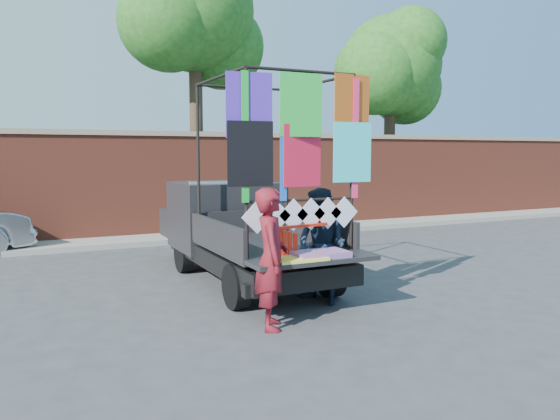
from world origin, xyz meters
name	(u,v)px	position (x,y,z in m)	size (l,w,h in m)	color
ground	(307,306)	(0.00, 0.00, 0.00)	(90.00, 90.00, 0.00)	#38383A
brick_wall	(173,183)	(0.00, 7.00, 1.33)	(30.00, 0.45, 2.61)	brown
curb	(181,238)	(0.00, 6.30, 0.06)	(30.00, 1.20, 0.12)	gray
tree_mid	(196,17)	(1.02, 8.12, 5.70)	(4.20, 3.30, 7.73)	#38281C
tree_right	(393,69)	(7.52, 8.12, 4.75)	(4.20, 3.30, 6.62)	#38281C
pickup_truck	(234,229)	(-0.19, 2.26, 0.79)	(1.98, 4.97, 3.13)	black
woman	(271,259)	(-0.83, -0.62, 0.84)	(0.61, 0.40, 1.68)	maroon
man	(322,246)	(0.25, 0.05, 0.80)	(0.78, 0.61, 1.60)	#141F33
streamer_bundle	(292,241)	(-0.39, -0.29, 0.97)	(0.89, 0.16, 0.62)	red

